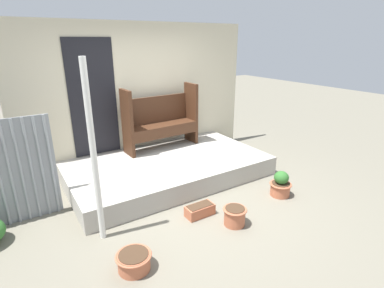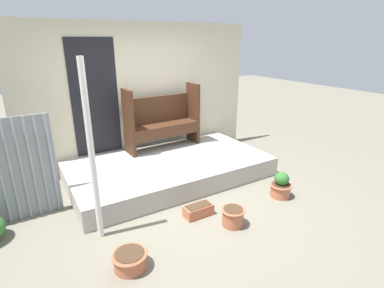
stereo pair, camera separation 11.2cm
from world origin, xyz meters
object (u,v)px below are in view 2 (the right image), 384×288
object	(u,v)px
flower_pot_left	(130,260)
planter_box_rect	(198,210)
flower_pot_middle	(233,216)
support_post	(92,155)
flower_pot_right	(281,186)
bench	(162,118)

from	to	relation	value
flower_pot_left	planter_box_rect	bearing A→B (deg)	22.33
flower_pot_middle	support_post	bearing A→B (deg)	156.55
support_post	flower_pot_right	world-z (taller)	support_post
planter_box_rect	bench	bearing A→B (deg)	77.71
support_post	flower_pot_right	distance (m)	2.82
flower_pot_middle	bench	bearing A→B (deg)	86.02
planter_box_rect	flower_pot_right	bearing A→B (deg)	-8.66
bench	flower_pot_left	world-z (taller)	bench
flower_pot_middle	planter_box_rect	bearing A→B (deg)	121.62
bench	flower_pot_left	size ratio (longest dim) A/B	3.74
support_post	flower_pot_middle	size ratio (longest dim) A/B	6.81
support_post	flower_pot_left	distance (m)	1.21
flower_pot_middle	planter_box_rect	distance (m)	0.50
support_post	flower_pot_left	world-z (taller)	support_post
flower_pot_left	flower_pot_middle	distance (m)	1.42
flower_pot_left	flower_pot_right	bearing A→B (deg)	6.06
flower_pot_left	flower_pot_right	distance (m)	2.54
flower_pot_left	flower_pot_middle	world-z (taller)	flower_pot_middle
bench	flower_pot_middle	distance (m)	2.50
bench	flower_pot_right	xyz separation A→B (m)	(0.94, -2.16, -0.72)
support_post	flower_pot_middle	xyz separation A→B (m)	(1.53, -0.67, -0.94)
support_post	flower_pot_right	bearing A→B (deg)	-9.68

